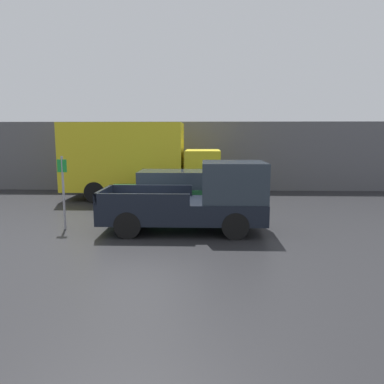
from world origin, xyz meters
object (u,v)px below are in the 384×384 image
Objects in this scene: parking_sign at (63,188)px; pickup_truck at (201,200)px; delivery_truck at (136,159)px; car at (171,191)px; newspaper_box at (124,180)px.

pickup_truck is at bearing -1.92° from parking_sign.
delivery_truck reaches higher than pickup_truck.
car reaches higher than newspaper_box.
parking_sign is at bearing -101.61° from delivery_truck.
car is 6.48m from newspaper_box.
pickup_truck is 2.16× the size of parking_sign.
pickup_truck is at bearing -63.07° from delivery_truck.
newspaper_box is (-3.04, 5.72, -0.27)m from car.
car is at bearing -59.57° from delivery_truck.
car is at bearing -62.04° from newspaper_box.
pickup_truck is 4.34m from parking_sign.
delivery_truck is at bearing 116.93° from pickup_truck.
delivery_truck is at bearing 120.43° from car.
parking_sign is at bearing 178.08° from pickup_truck.
newspaper_box is (0.12, 8.38, -0.75)m from parking_sign.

